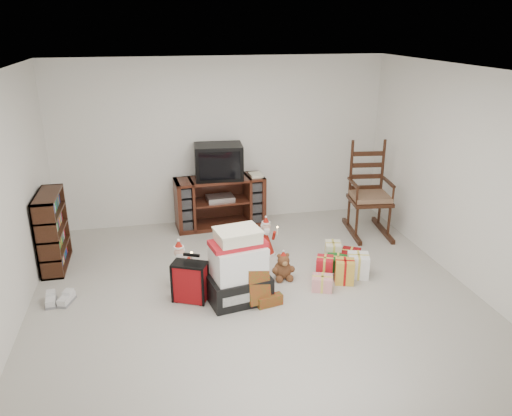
# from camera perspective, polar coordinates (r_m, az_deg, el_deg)

# --- Properties ---
(room) EXTENTS (5.01, 5.01, 2.51)m
(room) POSITION_cam_1_polar(r_m,az_deg,el_deg) (5.24, 0.03, 1.58)
(room) COLOR beige
(room) RESTS_ON ground
(tv_stand) EXTENTS (1.36, 0.57, 0.76)m
(tv_stand) POSITION_cam_1_polar(r_m,az_deg,el_deg) (7.59, -4.14, 0.68)
(tv_stand) COLOR #481C14
(tv_stand) RESTS_ON floor
(bookshelf) EXTENTS (0.27, 0.80, 0.98)m
(bookshelf) POSITION_cam_1_polar(r_m,az_deg,el_deg) (6.77, -22.23, -2.56)
(bookshelf) COLOR #3A1B0F
(bookshelf) RESTS_ON floor
(rocking_chair) EXTENTS (0.67, 0.99, 1.40)m
(rocking_chair) POSITION_cam_1_polar(r_m,az_deg,el_deg) (7.52, 12.63, 0.82)
(rocking_chair) COLOR #3A1B0F
(rocking_chair) RESTS_ON floor
(gift_pile) EXTENTS (0.75, 0.60, 0.84)m
(gift_pile) POSITION_cam_1_polar(r_m,az_deg,el_deg) (5.56, -2.05, -7.13)
(gift_pile) COLOR black
(gift_pile) RESTS_ON floor
(red_suitcase) EXTENTS (0.40, 0.32, 0.55)m
(red_suitcase) POSITION_cam_1_polar(r_m,az_deg,el_deg) (5.65, -7.54, -8.37)
(red_suitcase) COLOR maroon
(red_suitcase) RESTS_ON floor
(stocking) EXTENTS (0.33, 0.20, 0.67)m
(stocking) POSITION_cam_1_polar(r_m,az_deg,el_deg) (5.46, 0.32, -8.11)
(stocking) COLOR #0B6B19
(stocking) RESTS_ON floor
(teddy_bear) EXTENTS (0.22, 0.20, 0.33)m
(teddy_bear) POSITION_cam_1_polar(r_m,az_deg,el_deg) (6.11, 3.09, -6.81)
(teddy_bear) COLOR brown
(teddy_bear) RESTS_ON floor
(santa_figurine) EXTENTS (0.27, 0.25, 0.54)m
(santa_figurine) POSITION_cam_1_polar(r_m,az_deg,el_deg) (6.68, 1.14, -3.69)
(santa_figurine) COLOR #9F1A11
(santa_figurine) RESTS_ON floor
(mrs_claus_figurine) EXTENTS (0.28, 0.26, 0.57)m
(mrs_claus_figurine) POSITION_cam_1_polar(r_m,az_deg,el_deg) (6.02, -8.68, -6.72)
(mrs_claus_figurine) COLOR #9F1A11
(mrs_claus_figurine) RESTS_ON floor
(sneaker_pair) EXTENTS (0.33, 0.28, 0.09)m
(sneaker_pair) POSITION_cam_1_polar(r_m,az_deg,el_deg) (6.06, -21.62, -9.73)
(sneaker_pair) COLOR silver
(sneaker_pair) RESTS_ON floor
(gift_cluster) EXTENTS (0.69, 1.01, 0.24)m
(gift_cluster) POSITION_cam_1_polar(r_m,az_deg,el_deg) (6.32, 9.31, -6.40)
(gift_cluster) COLOR red
(gift_cluster) RESTS_ON floor
(crt_television) EXTENTS (0.72, 0.55, 0.51)m
(crt_television) POSITION_cam_1_polar(r_m,az_deg,el_deg) (7.40, -4.29, 5.31)
(crt_television) COLOR black
(crt_television) RESTS_ON tv_stand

